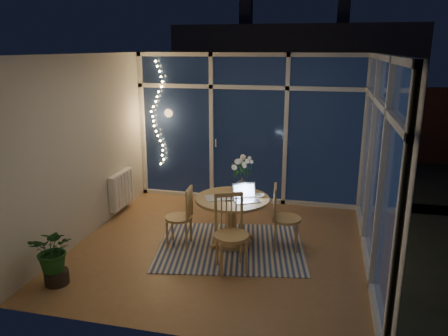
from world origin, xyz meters
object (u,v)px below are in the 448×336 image
(chair_left, at_px, (179,216))
(chair_front, at_px, (231,234))
(potted_plant, at_px, (54,254))
(dining_table, at_px, (232,221))
(laptop, at_px, (247,193))
(flower_vase, at_px, (242,183))
(chair_right, at_px, (286,217))

(chair_left, height_order, chair_front, chair_front)
(chair_front, bearing_deg, potted_plant, 178.40)
(dining_table, height_order, chair_left, chair_left)
(dining_table, distance_m, laptop, 0.52)
(flower_vase, distance_m, potted_plant, 2.66)
(dining_table, relative_size, flower_vase, 4.85)
(potted_plant, bearing_deg, chair_left, 51.29)
(chair_right, relative_size, potted_plant, 1.19)
(potted_plant, bearing_deg, chair_right, 31.90)
(dining_table, xyz_separation_m, chair_front, (0.15, -0.72, 0.14))
(flower_vase, bearing_deg, potted_plant, -134.38)
(chair_left, distance_m, potted_plant, 1.69)
(flower_vase, xyz_separation_m, potted_plant, (-1.84, -1.88, -0.42))
(chair_right, height_order, chair_front, chair_front)
(chair_left, distance_m, chair_front, 1.02)
(chair_right, bearing_deg, chair_left, 93.81)
(laptop, bearing_deg, chair_left, 158.33)
(chair_left, relative_size, chair_front, 0.88)
(laptop, bearing_deg, chair_right, -12.14)
(chair_left, bearing_deg, chair_right, 95.13)
(chair_left, relative_size, flower_vase, 4.09)
(dining_table, bearing_deg, laptop, -23.50)
(dining_table, relative_size, laptop, 3.14)
(dining_table, bearing_deg, chair_front, -78.50)
(dining_table, height_order, potted_plant, potted_plant)
(chair_left, height_order, chair_right, chair_right)
(chair_right, distance_m, potted_plant, 2.97)
(dining_table, xyz_separation_m, potted_plant, (-1.78, -1.51, 0.03))
(chair_left, bearing_deg, potted_plant, -43.11)
(dining_table, relative_size, chair_right, 1.12)
(chair_front, height_order, flower_vase, chair_front)
(chair_left, bearing_deg, dining_table, 100.47)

